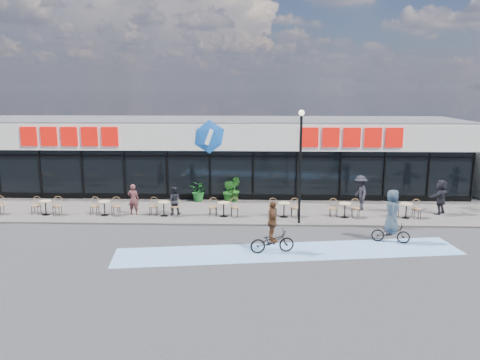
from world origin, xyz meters
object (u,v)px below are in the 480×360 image
(pedestrian_a, at_px, (360,193))
(pedestrian_c, at_px, (441,197))
(lamp_post, at_px, (300,157))
(patron_left, at_px, (133,199))
(patron_right, at_px, (174,200))
(potted_plant_right, at_px, (229,191))
(cyclist_b, at_px, (391,220))
(potted_plant_left, at_px, (199,191))
(cyclist_a, at_px, (272,234))
(potted_plant_mid, at_px, (234,189))

(pedestrian_a, height_order, pedestrian_c, pedestrian_a)
(lamp_post, relative_size, patron_left, 3.40)
(patron_right, height_order, pedestrian_a, pedestrian_a)
(patron_left, bearing_deg, lamp_post, 176.08)
(potted_plant_right, height_order, pedestrian_c, pedestrian_c)
(patron_right, bearing_deg, potted_plant_right, -141.97)
(lamp_post, xyz_separation_m, patron_right, (-6.31, 1.36, -2.47))
(patron_left, distance_m, cyclist_b, 12.64)
(potted_plant_left, height_order, potted_plant_right, potted_plant_right)
(pedestrian_c, bearing_deg, pedestrian_a, -53.80)
(patron_left, height_order, pedestrian_a, pedestrian_a)
(lamp_post, relative_size, cyclist_b, 2.35)
(lamp_post, bearing_deg, pedestrian_a, 36.58)
(cyclist_a, bearing_deg, potted_plant_mid, 103.03)
(potted_plant_mid, bearing_deg, pedestrian_c, -12.99)
(potted_plant_left, relative_size, pedestrian_a, 0.63)
(pedestrian_a, distance_m, pedestrian_c, 4.02)
(pedestrian_a, distance_m, cyclist_b, 5.06)
(lamp_post, xyz_separation_m, cyclist_a, (-1.42, -3.91, -2.52))
(potted_plant_left, height_order, pedestrian_c, pedestrian_c)
(pedestrian_a, bearing_deg, patron_right, -89.49)
(lamp_post, distance_m, patron_right, 6.91)
(patron_left, distance_m, patron_right, 2.07)
(potted_plant_left, xyz_separation_m, cyclist_b, (9.05, -6.73, 0.28))
(patron_left, relative_size, pedestrian_c, 0.88)
(pedestrian_c, distance_m, cyclist_a, 10.63)
(pedestrian_a, bearing_deg, cyclist_a, -43.72)
(potted_plant_left, relative_size, patron_left, 0.74)
(patron_right, relative_size, pedestrian_a, 0.78)
(potted_plant_right, relative_size, pedestrian_c, 0.69)
(potted_plant_mid, height_order, pedestrian_c, pedestrian_c)
(lamp_post, height_order, cyclist_a, lamp_post)
(patron_right, bearing_deg, pedestrian_a, 178.52)
(patron_left, relative_size, pedestrian_a, 0.85)
(cyclist_b, bearing_deg, patron_left, 162.83)
(patron_left, xyz_separation_m, cyclist_a, (6.95, -5.17, -0.11))
(patron_right, bearing_deg, potted_plant_left, -116.77)
(lamp_post, bearing_deg, patron_left, 171.46)
(potted_plant_mid, distance_m, patron_right, 4.26)
(patron_right, distance_m, cyclist_b, 10.71)
(potted_plant_right, height_order, cyclist_a, cyclist_a)
(lamp_post, bearing_deg, pedestrian_c, 14.48)
(potted_plant_left, relative_size, patron_right, 0.80)
(lamp_post, distance_m, potted_plant_right, 6.11)
(potted_plant_left, xyz_separation_m, cyclist_a, (3.93, -8.17, 0.10))
(potted_plant_mid, bearing_deg, lamp_post, -52.83)
(potted_plant_mid, xyz_separation_m, pedestrian_a, (6.83, -1.83, 0.25))
(pedestrian_a, bearing_deg, lamp_post, -60.06)
(potted_plant_right, xyz_separation_m, pedestrian_a, (7.13, -1.59, 0.31))
(patron_right, bearing_deg, pedestrian_c, 173.74)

